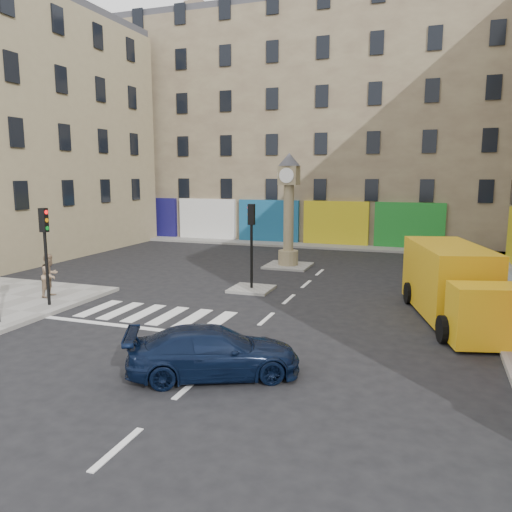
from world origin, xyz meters
The scene contains 12 objects.
ground centered at (0.00, 0.00, 0.00)m, with size 120.00×120.00×0.00m, color black.
sidewalk_far centered at (-4.00, 22.20, 0.07)m, with size 32.00×2.40×0.15m, color gray.
island_near centered at (-2.00, 8.00, 0.06)m, with size 1.80×1.80×0.12m, color gray.
island_far centered at (-2.00, 14.00, 0.06)m, with size 2.40×2.40×0.12m, color gray.
building_far centered at (-4.00, 28.00, 8.50)m, with size 32.00×10.00×17.00m, color #8C7E5D.
building_left centered at (-19.00, 12.00, 7.50)m, with size 8.00×20.00×15.00m, color #90815E.
traffic_light_left_far centered at (-8.30, 2.60, 2.62)m, with size 0.28×0.22×3.70m.
traffic_light_island centered at (-2.00, 8.00, 2.59)m, with size 0.28×0.22×3.70m.
clock_pillar centered at (-2.00, 14.00, 3.55)m, with size 1.20×1.20×6.10m.
navy_sedan centered at (0.30, -1.22, 0.64)m, with size 1.78×4.38×1.27m, color black.
yellow_van centered at (6.22, 6.27, 1.27)m, with size 3.82×7.32×2.55m.
pedestrian_tan centered at (-9.17, 3.70, 1.03)m, with size 0.86×0.67×1.76m, color #93765A.
Camera 1 is at (5.32, -12.29, 5.11)m, focal length 35.00 mm.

